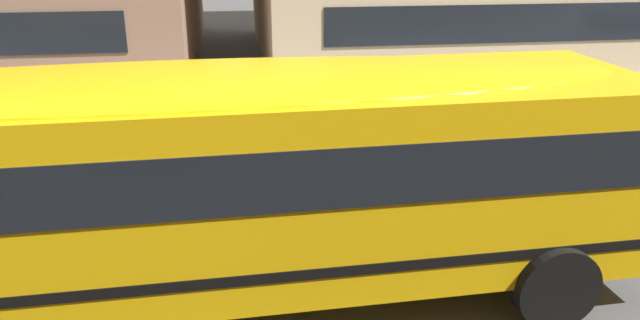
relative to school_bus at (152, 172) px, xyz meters
name	(u,v)px	position (x,y,z in m)	size (l,w,h in m)	color
sidewalk_far	(71,119)	(-3.10, 8.63, -1.75)	(120.00, 3.00, 0.01)	gray
school_bus	(152,172)	(0.00, 0.00, 0.00)	(13.30, 3.16, 2.96)	yellow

